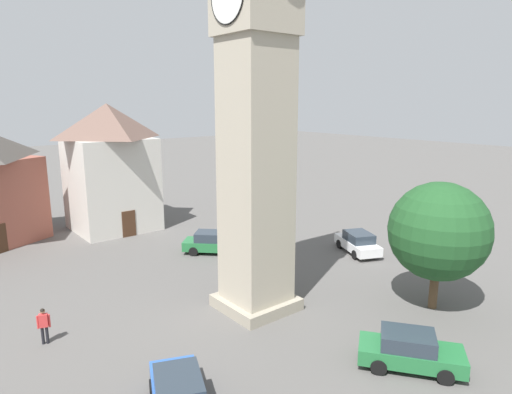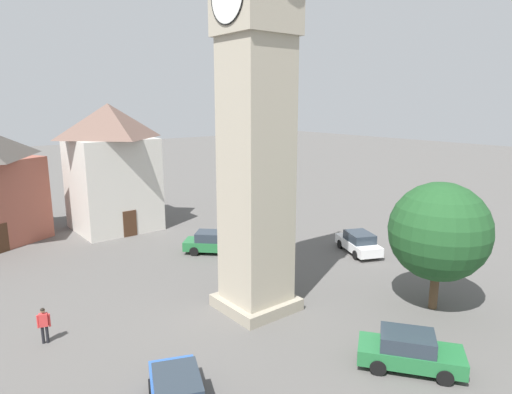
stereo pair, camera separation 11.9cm
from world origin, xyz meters
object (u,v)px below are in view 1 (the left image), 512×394
(car_blue_kerb, at_px, (410,351))
(building_shop_left, at_px, (110,166))
(pedestrian, at_px, (44,323))
(clock_tower, at_px, (256,24))
(car_white_side, at_px, (212,242))
(car_silver_kerb, at_px, (358,242))
(tree, at_px, (439,231))

(car_blue_kerb, bearing_deg, building_shop_left, -177.03)
(pedestrian, xyz_separation_m, building_shop_left, (-16.10, 9.57, 4.30))
(clock_tower, height_order, car_white_side, clock_tower)
(clock_tower, xyz_separation_m, car_silver_kerb, (-2.16, 11.05, -13.30))
(pedestrian, relative_size, tree, 0.25)
(car_white_side, distance_m, tree, 15.46)
(car_blue_kerb, bearing_deg, pedestrian, -135.63)
(car_silver_kerb, xyz_separation_m, building_shop_left, (-17.06, -11.04, 4.55))
(car_blue_kerb, height_order, car_white_side, same)
(clock_tower, relative_size, car_silver_kerb, 5.38)
(car_silver_kerb, relative_size, pedestrian, 2.64)
(car_blue_kerb, relative_size, car_silver_kerb, 0.97)
(pedestrian, bearing_deg, car_blue_kerb, 44.37)
(clock_tower, height_order, pedestrian, clock_tower)
(tree, bearing_deg, car_white_side, -163.90)
(car_blue_kerb, xyz_separation_m, building_shop_left, (-27.33, -1.42, 4.55))
(car_white_side, height_order, tree, tree)
(pedestrian, distance_m, building_shop_left, 19.22)
(car_blue_kerb, xyz_separation_m, car_silver_kerb, (-10.28, 9.62, 0.00))
(car_blue_kerb, bearing_deg, car_white_side, 174.62)
(tree, bearing_deg, building_shop_left, -163.99)
(car_silver_kerb, relative_size, building_shop_left, 0.43)
(car_silver_kerb, xyz_separation_m, tree, (7.97, -3.85, 3.39))
(car_white_side, bearing_deg, pedestrian, -66.15)
(car_white_side, xyz_separation_m, tree, (14.49, 4.18, 3.39))
(building_shop_left, bearing_deg, car_white_side, 15.89)
(clock_tower, xyz_separation_m, building_shop_left, (-19.22, 0.01, -8.75))
(building_shop_left, bearing_deg, car_silver_kerb, 32.90)
(pedestrian, bearing_deg, car_silver_kerb, 87.34)
(car_blue_kerb, xyz_separation_m, car_white_side, (-16.79, 1.58, 0.00))
(building_shop_left, bearing_deg, car_blue_kerb, 2.97)
(car_silver_kerb, relative_size, car_white_side, 1.08)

